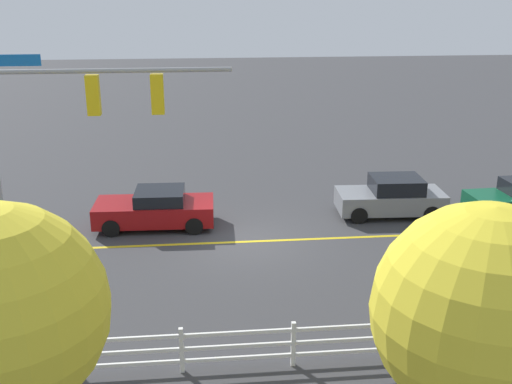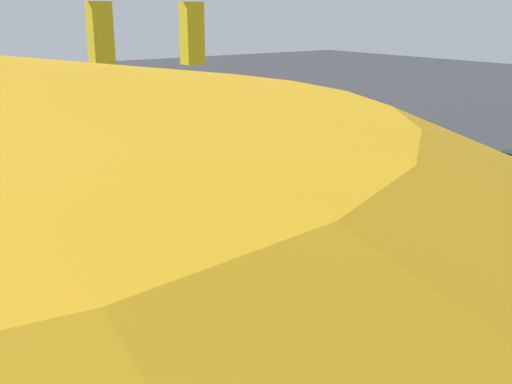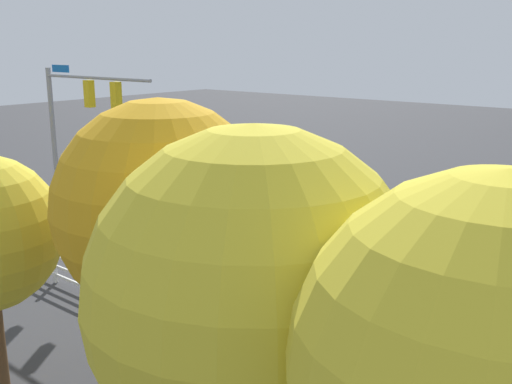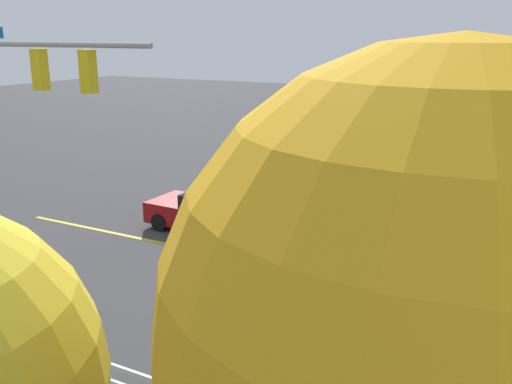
% 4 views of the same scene
% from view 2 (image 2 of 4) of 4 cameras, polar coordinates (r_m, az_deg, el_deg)
% --- Properties ---
extents(ground_plane, '(120.00, 120.00, 0.00)m').
position_cam_2_polar(ground_plane, '(16.63, -4.92, -5.66)').
color(ground_plane, '#38383A').
extents(lane_center_stripe, '(28.00, 0.16, 0.01)m').
position_cam_2_polar(lane_center_stripe, '(18.87, 5.49, -2.89)').
color(lane_center_stripe, gold).
rests_on(lane_center_stripe, ground_plane).
extents(signal_assembly, '(6.19, 0.38, 6.97)m').
position_cam_2_polar(signal_assembly, '(9.50, -19.04, 6.92)').
color(signal_assembly, gray).
rests_on(signal_assembly, ground_plane).
extents(car_1, '(4.57, 2.04, 1.31)m').
position_cam_2_polar(car_1, '(25.02, 15.14, 3.05)').
color(car_1, '#0C4C2D').
rests_on(car_1, ground_plane).
extents(car_2, '(4.18, 2.05, 1.54)m').
position_cam_2_polar(car_2, '(21.31, 5.42, 1.49)').
color(car_2, slate).
rests_on(car_2, ground_plane).
extents(car_3, '(4.43, 2.14, 1.43)m').
position_cam_2_polar(car_3, '(16.69, -18.07, -3.85)').
color(car_3, maroon).
rests_on(car_3, ground_plane).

